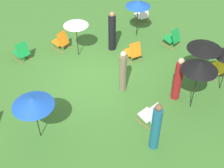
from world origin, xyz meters
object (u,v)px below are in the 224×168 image
person_2 (112,32)px  person_1 (156,128)px  deckchair_7 (133,52)px  umbrella_2 (33,102)px  deckchair_1 (22,52)px  person_0 (178,80)px  deckchair_9 (151,115)px  umbrella_4 (200,66)px  deckchair_0 (173,38)px  umbrella_0 (76,23)px  deckchair_8 (142,15)px  person_3 (123,72)px  deckchair_4 (61,41)px  umbrella_5 (138,4)px  umbrella_1 (205,46)px  deckchair_6 (217,68)px

person_2 → person_1: bearing=66.4°
deckchair_7 → umbrella_2: size_ratio=0.51×
deckchair_1 → person_0: size_ratio=0.48×
deckchair_1 → person_1: bearing=93.2°
umbrella_2 → person_0: size_ratio=0.95×
deckchair_1 → deckchair_9: 6.09m
umbrella_4 → person_2: 4.58m
deckchair_0 → umbrella_0: (3.75, -1.76, 1.16)m
deckchair_7 → deckchair_9: same height
deckchair_7 → deckchair_8: (-2.30, -2.22, 0.00)m
deckchair_7 → person_3: 1.99m
deckchair_4 → umbrella_5: size_ratio=0.50×
deckchair_1 → person_0: 6.41m
deckchair_1 → person_0: person_0 is taller
person_0 → person_1: size_ratio=0.97×
deckchair_8 → deckchair_9: 6.69m
umbrella_4 → umbrella_1: bearing=-146.0°
deckchair_7 → person_0: person_0 is taller
umbrella_1 → person_2: umbrella_1 is taller
deckchair_6 → person_2: person_2 is taller
deckchair_7 → umbrella_4: size_ratio=0.43×
deckchair_7 → deckchair_9: 3.57m
umbrella_1 → deckchair_4: bearing=-59.8°
person_2 → person_3: 2.66m
person_1 → person_2: bearing=114.0°
deckchair_6 → person_0: person_0 is taller
deckchair_8 → deckchair_9: (4.05, 5.32, 0.00)m
umbrella_5 → person_2: bearing=8.4°
deckchair_1 → deckchair_4: (-1.70, 0.22, 0.00)m
deckchair_0 → umbrella_4: size_ratio=0.43×
umbrella_1 → person_2: bearing=-72.7°
deckchair_9 → umbrella_1: 3.03m
umbrella_1 → umbrella_2: bearing=-11.3°
deckchair_0 → person_0: (2.25, 2.50, 0.45)m
deckchair_1 → umbrella_0: size_ratio=0.51×
umbrella_0 → person_3: 2.91m
deckchair_4 → person_1: person_1 is taller
person_2 → umbrella_1: bearing=105.6°
deckchair_7 → umbrella_0: size_ratio=0.51×
umbrella_1 → umbrella_2: (5.83, -1.17, -0.25)m
umbrella_5 → umbrella_4: bearing=73.8°
umbrella_5 → person_1: size_ratio=0.97×
person_0 → person_3: 1.93m
deckchair_0 → person_3: bearing=5.5°
person_3 → deckchair_6: bearing=-173.0°
umbrella_4 → person_3: umbrella_4 is taller
deckchair_0 → deckchair_9: bearing=26.4°
umbrella_0 → umbrella_2: 4.44m
deckchair_9 → umbrella_5: size_ratio=0.48×
umbrella_4 → person_1: size_ratio=1.09×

